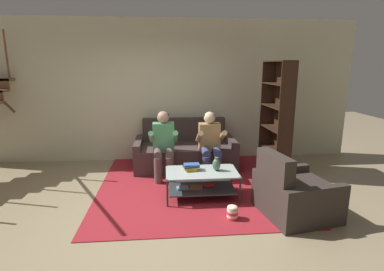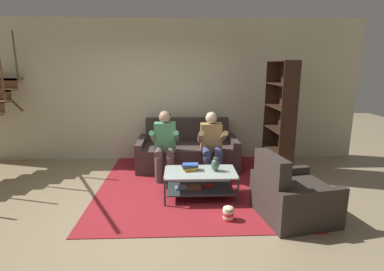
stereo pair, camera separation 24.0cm
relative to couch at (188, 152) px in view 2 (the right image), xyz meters
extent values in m
plane|color=gray|center=(-0.59, -1.85, -0.30)|extent=(16.80, 16.80, 0.00)
cube|color=beige|center=(-0.59, 0.61, 1.15)|extent=(8.40, 0.12, 2.90)
cylinder|color=brown|center=(-3.33, -0.14, 1.50)|extent=(0.04, 0.04, 0.90)
cylinder|color=brown|center=(-3.33, 0.41, 1.88)|extent=(0.04, 0.04, 0.90)
cube|color=#413330|center=(0.00, -0.05, -0.07)|extent=(1.68, 0.96, 0.46)
cube|color=#372B29|center=(0.00, 0.34, 0.39)|extent=(1.68, 0.18, 0.47)
cube|color=#413330|center=(-0.91, -0.05, -0.01)|extent=(0.13, 0.96, 0.58)
cube|color=#413330|center=(0.91, -0.05, -0.01)|extent=(0.13, 0.96, 0.58)
cylinder|color=brown|center=(-0.52, -0.84, -0.07)|extent=(0.14, 0.14, 0.46)
cylinder|color=brown|center=(-0.32, -0.84, -0.07)|extent=(0.14, 0.14, 0.46)
cylinder|color=brown|center=(-0.52, -0.66, 0.20)|extent=(0.14, 0.42, 0.14)
cylinder|color=brown|center=(-0.32, -0.66, 0.20)|extent=(0.14, 0.42, 0.14)
cube|color=#509563|center=(-0.42, -0.45, 0.42)|extent=(0.38, 0.22, 0.52)
cylinder|color=#509563|center=(-0.62, -0.63, 0.47)|extent=(0.09, 0.49, 0.31)
cylinder|color=#509563|center=(-0.21, -0.63, 0.47)|extent=(0.09, 0.49, 0.31)
sphere|color=tan|center=(-0.42, -0.45, 0.79)|extent=(0.21, 0.21, 0.21)
ellipsoid|color=black|center=(-0.42, -0.43, 0.81)|extent=(0.21, 0.21, 0.13)
cylinder|color=#383E65|center=(0.32, -0.84, -0.07)|extent=(0.14, 0.14, 0.46)
cylinder|color=#383E65|center=(0.52, -0.84, -0.07)|extent=(0.14, 0.14, 0.46)
cylinder|color=#383E65|center=(0.32, -0.66, 0.20)|extent=(0.14, 0.42, 0.14)
cylinder|color=#383E65|center=(0.52, -0.66, 0.20)|extent=(0.14, 0.42, 0.14)
cube|color=#A38050|center=(0.42, -0.45, 0.41)|extent=(0.38, 0.22, 0.50)
cylinder|color=#A38050|center=(0.21, -0.63, 0.46)|extent=(0.09, 0.49, 0.31)
cylinder|color=#A38050|center=(0.62, -0.63, 0.46)|extent=(0.09, 0.49, 0.31)
sphere|color=beige|center=(0.42, -0.45, 0.77)|extent=(0.21, 0.21, 0.21)
ellipsoid|color=black|center=(0.42, -0.43, 0.79)|extent=(0.21, 0.21, 0.13)
cube|color=#ACBBB8|center=(0.16, -1.45, 0.11)|extent=(1.08, 0.62, 0.02)
cube|color=#303C3E|center=(0.16, -1.45, -0.16)|extent=(0.99, 0.57, 0.02)
cylinder|color=#282F2B|center=(-0.37, -1.75, -0.09)|extent=(0.03, 0.03, 0.42)
cylinder|color=#282F2B|center=(0.68, -1.75, -0.09)|extent=(0.03, 0.03, 0.42)
cylinder|color=#282F2B|center=(-0.37, -1.16, -0.09)|extent=(0.03, 0.03, 0.42)
cylinder|color=#282F2B|center=(0.68, -1.16, -0.09)|extent=(0.03, 0.03, 0.42)
cube|color=#7C9FBA|center=(-0.14, -1.48, -0.13)|extent=(0.19, 0.14, 0.03)
cube|color=#966848|center=(0.07, -1.47, -0.13)|extent=(0.21, 0.18, 0.03)
cube|color=red|center=(0.28, -1.40, -0.13)|extent=(0.16, 0.11, 0.03)
cube|color=maroon|center=(0.08, -0.85, -0.30)|extent=(3.11, 3.40, 0.01)
cube|color=#9B4D4D|center=(0.08, -0.85, -0.29)|extent=(1.71, 1.87, 0.00)
ellipsoid|color=#486952|center=(0.38, -1.43, 0.21)|extent=(0.12, 0.12, 0.19)
cylinder|color=#486952|center=(0.38, -1.43, 0.31)|extent=(0.06, 0.06, 0.04)
cube|color=orange|center=(0.00, -1.39, 0.13)|extent=(0.18, 0.18, 0.03)
cube|color=#ABA839|center=(-0.01, -1.40, 0.16)|extent=(0.21, 0.15, 0.02)
cube|color=#2F292A|center=(0.00, -1.40, 0.18)|extent=(0.26, 0.19, 0.02)
cube|color=#345CB1|center=(0.01, -1.39, 0.21)|extent=(0.24, 0.15, 0.03)
cube|color=#311E14|center=(1.66, 0.08, 0.73)|extent=(0.28, 0.03, 2.06)
cube|color=#311E14|center=(1.69, -0.82, 0.73)|extent=(0.28, 0.03, 2.06)
cube|color=#311E14|center=(1.80, -0.37, 0.73)|extent=(0.05, 0.92, 2.06)
cube|color=#311E14|center=(1.67, -0.37, -0.29)|extent=(0.32, 0.89, 0.02)
cube|color=#311E14|center=(1.67, -0.37, 0.11)|extent=(0.32, 0.89, 0.02)
cube|color=#311E14|center=(1.67, -0.37, 0.52)|extent=(0.32, 0.89, 0.02)
cube|color=#311E14|center=(1.67, -0.37, 0.94)|extent=(0.32, 0.89, 0.02)
cube|color=#311E14|center=(1.67, -0.37, 1.35)|extent=(0.32, 0.89, 0.02)
cube|color=#311E14|center=(1.67, -0.37, 1.75)|extent=(0.32, 0.89, 0.02)
cube|color=#C23B2C|center=(1.66, 0.05, -0.16)|extent=(0.25, 0.03, 0.25)
cube|color=#32864C|center=(1.67, -0.01, -0.12)|extent=(0.26, 0.06, 0.33)
cube|color=gold|center=(1.65, -0.06, -0.12)|extent=(0.22, 0.05, 0.33)
cube|color=purple|center=(1.66, -0.10, -0.15)|extent=(0.24, 0.04, 0.27)
cube|color=teal|center=(1.67, -0.14, -0.13)|extent=(0.26, 0.06, 0.30)
cube|color=purple|center=(1.66, -0.21, -0.11)|extent=(0.23, 0.06, 0.34)
cube|color=#342B26|center=(1.37, -2.10, -0.08)|extent=(0.99, 0.84, 0.45)
cube|color=#342B26|center=(1.01, -2.17, 0.37)|extent=(0.29, 0.70, 0.44)
cube|color=#342B26|center=(1.44, -2.49, -0.03)|extent=(0.88, 0.27, 0.55)
cube|color=#342B26|center=(1.29, -1.71, -0.03)|extent=(0.88, 0.27, 0.55)
cylinder|color=red|center=(0.48, -2.17, -0.28)|extent=(0.15, 0.15, 0.04)
cylinder|color=white|center=(0.48, -2.17, -0.24)|extent=(0.15, 0.15, 0.04)
cylinder|color=red|center=(0.48, -2.17, -0.21)|extent=(0.15, 0.15, 0.04)
cylinder|color=white|center=(0.48, -2.17, -0.17)|extent=(0.15, 0.15, 0.04)
ellipsoid|color=beige|center=(0.48, -2.17, -0.13)|extent=(0.14, 0.14, 0.05)
camera|label=1|loc=(-0.37, -5.70, 1.68)|focal=28.00mm
camera|label=2|loc=(-0.13, -5.72, 1.68)|focal=28.00mm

